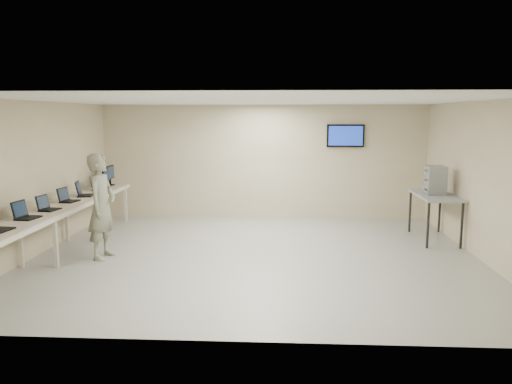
{
  "coord_description": "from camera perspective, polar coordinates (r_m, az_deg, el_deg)",
  "views": [
    {
      "loc": [
        0.49,
        -8.81,
        2.54
      ],
      "look_at": [
        0.0,
        0.2,
        1.15
      ],
      "focal_mm": 35.0,
      "sensor_mm": 36.0,
      "label": 1
    }
  ],
  "objects": [
    {
      "name": "room",
      "position": [
        8.95,
        0.16,
        1.51
      ],
      "size": [
        8.01,
        7.01,
        2.81
      ],
      "color": "#A2A094",
      "rests_on": "ground"
    },
    {
      "name": "workbench",
      "position": [
        9.86,
        -21.38,
        -1.86
      ],
      "size": [
        0.76,
        6.0,
        0.9
      ],
      "color": "beige",
      "rests_on": "ground"
    },
    {
      "name": "laptop_1",
      "position": [
        8.81,
        -24.94,
        -2.3
      ],
      "size": [
        0.35,
        0.4,
        0.29
      ],
      "rotation": [
        0.0,
        0.0,
        -0.12
      ],
      "color": "black",
      "rests_on": "workbench"
    },
    {
      "name": "laptop_2",
      "position": [
        9.43,
        -22.8,
        -1.52
      ],
      "size": [
        0.33,
        0.38,
        0.27
      ],
      "rotation": [
        0.0,
        0.0,
        -0.15
      ],
      "color": "black",
      "rests_on": "workbench"
    },
    {
      "name": "laptop_3",
      "position": [
        10.21,
        -20.8,
        -0.67
      ],
      "size": [
        0.34,
        0.39,
        0.27
      ],
      "rotation": [
        0.0,
        0.0,
        -0.16
      ],
      "color": "black",
      "rests_on": "workbench"
    },
    {
      "name": "laptop_4",
      "position": [
        10.83,
        -19.22,
        -0.03
      ],
      "size": [
        0.4,
        0.45,
        0.31
      ],
      "rotation": [
        0.0,
        0.0,
        0.22
      ],
      "color": "black",
      "rests_on": "workbench"
    },
    {
      "name": "laptop_5",
      "position": [
        11.59,
        -17.64,
        0.57
      ],
      "size": [
        0.3,
        0.37,
        0.28
      ],
      "rotation": [
        0.0,
        0.0,
        -0.01
      ],
      "color": "black",
      "rests_on": "workbench"
    },
    {
      "name": "monitor_near",
      "position": [
        12.04,
        -16.77,
        1.74
      ],
      "size": [
        0.18,
        0.41,
        0.41
      ],
      "color": "black",
      "rests_on": "workbench"
    },
    {
      "name": "monitor_far",
      "position": [
        12.28,
        -16.36,
        2.04
      ],
      "size": [
        0.21,
        0.47,
        0.46
      ],
      "color": "black",
      "rests_on": "workbench"
    },
    {
      "name": "soldier",
      "position": [
        9.27,
        -17.22,
        -1.57
      ],
      "size": [
        0.53,
        0.73,
        1.88
      ],
      "primitive_type": "imported",
      "rotation": [
        0.0,
        0.0,
        1.45
      ],
      "color": "#5A5F50",
      "rests_on": "ground"
    },
    {
      "name": "side_table",
      "position": [
        10.8,
        19.81,
        -0.63
      ],
      "size": [
        0.74,
        1.58,
        0.95
      ],
      "color": "gray",
      "rests_on": "ground"
    },
    {
      "name": "storage_bins",
      "position": [
        10.74,
        19.81,
        1.28
      ],
      "size": [
        0.37,
        0.41,
        0.58
      ],
      "color": "gray",
      "rests_on": "side_table"
    }
  ]
}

